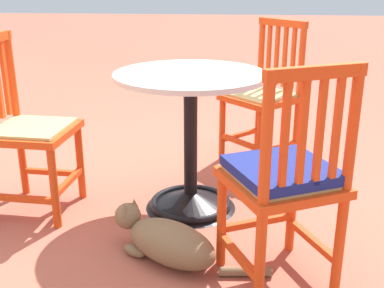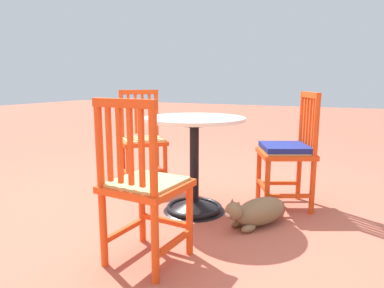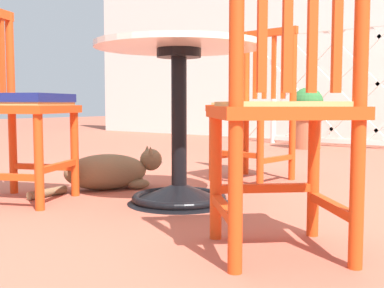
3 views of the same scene
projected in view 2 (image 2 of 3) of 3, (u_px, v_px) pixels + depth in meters
The scene contains 6 objects.
ground_plane at pixel (180, 207), 2.79m from camera, with size 24.00×24.00×0.00m, color #AD5642.
cafe_table at pixel (194, 175), 2.67m from camera, with size 0.76×0.76×0.73m.
orange_chair_near_fence at pixel (144, 187), 1.88m from camera, with size 0.43×0.43×0.91m.
orange_chair_tucked_in at pixel (288, 152), 2.75m from camera, with size 0.53×0.53×0.91m.
orange_chair_by_planter at pixel (143, 141), 3.31m from camera, with size 0.57×0.57×0.91m.
tabby_cat at pixel (257, 212), 2.43m from camera, with size 0.40×0.71×0.23m.
Camera 2 is at (-1.22, 2.36, 0.99)m, focal length 32.68 mm.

